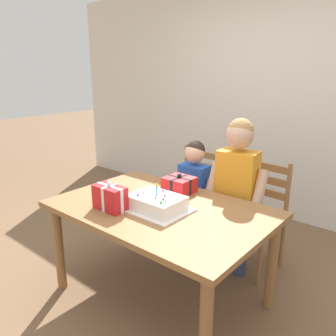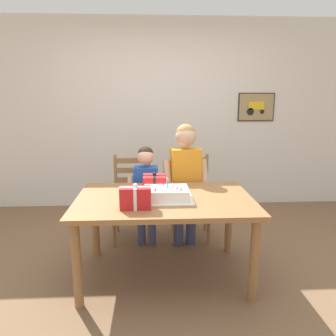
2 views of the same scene
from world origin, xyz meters
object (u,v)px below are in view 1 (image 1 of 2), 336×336
Objects in this scene: dining_table at (161,218)px; birthday_cake at (156,203)px; chair_left at (193,197)px; child_older at (237,183)px; child_younger at (194,188)px; chair_right at (256,215)px; gift_box_red_large at (179,185)px; gift_box_beside_cake at (110,198)px.

dining_table is 3.38× the size of birthday_cake.
birthday_cake is at bearing -69.54° from chair_left.
chair_left is at bearing 110.46° from birthday_cake.
birthday_cake is at bearing -108.44° from child_older.
child_younger reaches higher than chair_left.
child_younger is at bearing -156.61° from chair_right.
chair_right reaches higher than gift_box_red_large.
chair_left is (-0.32, 0.84, -0.17)m from dining_table.
birthday_cake is 0.48× the size of chair_right.
birthday_cake is 1.83× the size of gift_box_beside_cake.
birthday_cake is 0.34× the size of child_older.
child_older is at bearing 61.65° from gift_box_beside_cake.
gift_box_beside_cake is at bearing -118.35° from child_older.
child_older is 1.21× the size of child_younger.
gift_box_beside_cake is at bearing -104.94° from gift_box_red_large.
gift_box_red_large is 0.17× the size of child_older.
chair_right is at bearing 70.98° from birthday_cake.
dining_table is 1.62× the size of chair_right.
chair_left is 0.86× the size of child_younger.
gift_box_red_large reaches higher than dining_table.
gift_box_beside_cake is 0.26× the size of chair_right.
child_younger is (0.07, 0.88, -0.16)m from gift_box_beside_cake.
gift_box_red_large is 0.24× the size of chair_right.
child_older reaches higher than gift_box_red_large.
chair_left and chair_right have the same top height.
chair_right is at bearing 68.87° from dining_table.
dining_table is at bearing 47.49° from gift_box_beside_cake.
child_older reaches higher than chair_left.
gift_box_beside_cake is (-0.23, -0.25, 0.17)m from dining_table.
chair_right is at bearing 69.12° from child_older.
child_younger is at bearing 104.76° from dining_table.
chair_left is at bearing 179.99° from chair_right.
child_older is (-0.08, -0.21, 0.32)m from chair_right.
gift_box_red_large is at bearing -135.80° from child_older.
child_older reaches higher than dining_table.
child_older is 0.43m from child_younger.
child_older is (0.24, 0.63, 0.15)m from dining_table.
chair_left is at bearing 110.99° from dining_table.
chair_left is at bearing 94.80° from gift_box_beside_cake.
dining_table is at bearing -111.13° from chair_right.
gift_box_red_large is 0.90× the size of gift_box_beside_cake.
gift_box_beside_cake is (-0.15, -0.56, 0.02)m from gift_box_red_large.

